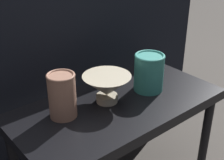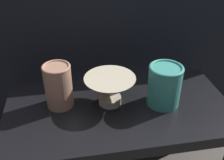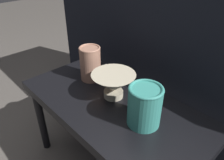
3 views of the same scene
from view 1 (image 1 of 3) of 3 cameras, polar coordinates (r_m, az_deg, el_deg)
The scene contains 5 objects.
table at distance 1.15m, azimuth 1.06°, elevation -6.18°, with size 0.77×0.39×0.42m.
couch_backdrop at distance 1.52m, azimuth -11.87°, elevation 3.59°, with size 1.47×0.50×0.82m.
bowl at distance 1.10m, azimuth -0.95°, elevation -1.17°, with size 0.17×0.17×0.10m.
vase_textured_left at distance 1.03m, azimuth -9.11°, elevation -2.72°, with size 0.09×0.09×0.15m.
vase_colorful_right at distance 1.19m, azimuth 6.75°, elevation 1.51°, with size 0.11×0.11×0.14m.
Camera 1 is at (-0.63, -0.73, 1.00)m, focal length 50.00 mm.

